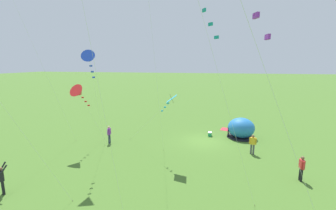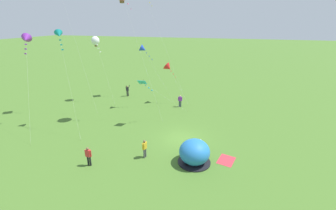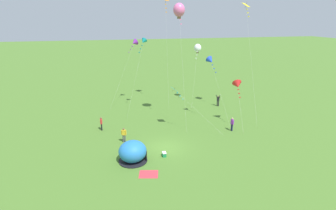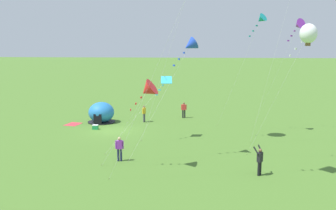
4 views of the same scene
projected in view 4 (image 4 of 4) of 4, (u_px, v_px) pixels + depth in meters
ground_plane at (112, 131)px, 36.50m from camera, size 300.00×300.00×0.00m
popup_tent at (101, 113)px, 40.10m from camera, size 2.81×2.81×2.10m
picnic_blanket at (73, 124)px, 39.39m from camera, size 1.95×1.66×0.01m
cooler_box at (95, 127)px, 37.11m from camera, size 0.39×0.54×0.44m
person_far_back at (144, 113)px, 40.29m from camera, size 0.57×0.33×1.72m
person_center_field at (120, 148)px, 27.31m from camera, size 0.26×0.59×1.72m
person_near_tent at (184, 109)px, 42.42m from camera, size 0.27×0.59×1.72m
person_flying_kite at (260, 160)px, 24.42m from camera, size 0.72×0.68×1.89m
kite_blue at (190, 45)px, 27.04m from camera, size 2.11×4.91×8.60m
kite_white at (308, 34)px, 25.41m from camera, size 2.49×4.00×9.42m
kite_cyan at (165, 82)px, 32.89m from camera, size 5.56×4.68×5.37m
kite_teal at (261, 20)px, 33.98m from camera, size 3.81×4.04×10.64m
kite_purple at (298, 25)px, 34.70m from camera, size 5.18×3.44×10.25m
kite_red at (148, 90)px, 24.98m from camera, size 1.35×3.98×5.93m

